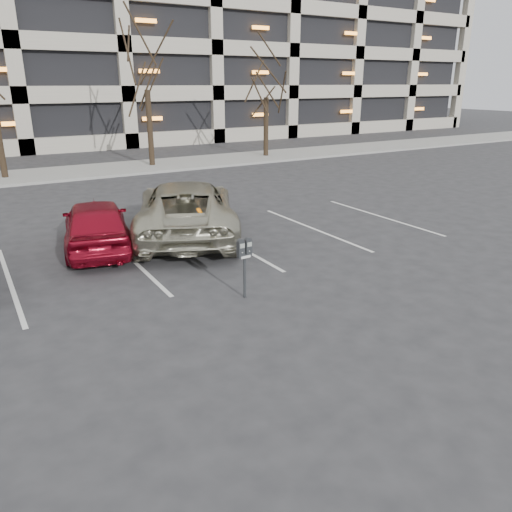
{
  "coord_description": "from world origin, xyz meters",
  "views": [
    {
      "loc": [
        -4.74,
        -9.33,
        4.21
      ],
      "look_at": [
        0.04,
        -1.29,
        0.94
      ],
      "focal_mm": 35.0,
      "sensor_mm": 36.0,
      "label": 1
    }
  ],
  "objects_px": {
    "tree_d": "(266,59)",
    "car_red": "(96,224)",
    "parking_meter": "(244,253)",
    "suv_silver": "(186,209)",
    "tree_c": "(144,39)"
  },
  "relations": [
    {
      "from": "tree_c",
      "to": "tree_d",
      "type": "bearing_deg",
      "value": 0.0
    },
    {
      "from": "suv_silver",
      "to": "tree_c",
      "type": "bearing_deg",
      "value": -82.22
    },
    {
      "from": "tree_d",
      "to": "car_red",
      "type": "height_order",
      "value": "tree_d"
    },
    {
      "from": "tree_d",
      "to": "parking_meter",
      "type": "height_order",
      "value": "tree_d"
    },
    {
      "from": "parking_meter",
      "to": "tree_c",
      "type": "bearing_deg",
      "value": 73.14
    },
    {
      "from": "parking_meter",
      "to": "suv_silver",
      "type": "bearing_deg",
      "value": 77.85
    },
    {
      "from": "tree_d",
      "to": "car_red",
      "type": "xyz_separation_m",
      "value": [
        -12.9,
        -12.36,
        -4.75
      ]
    },
    {
      "from": "tree_d",
      "to": "parking_meter",
      "type": "relative_size",
      "value": 6.03
    },
    {
      "from": "suv_silver",
      "to": "car_red",
      "type": "xyz_separation_m",
      "value": [
        -2.51,
        0.07,
        -0.11
      ]
    },
    {
      "from": "parking_meter",
      "to": "car_red",
      "type": "relative_size",
      "value": 0.31
    },
    {
      "from": "tree_d",
      "to": "car_red",
      "type": "relative_size",
      "value": 1.86
    },
    {
      "from": "parking_meter",
      "to": "suv_silver",
      "type": "relative_size",
      "value": 0.2
    },
    {
      "from": "car_red",
      "to": "suv_silver",
      "type": "bearing_deg",
      "value": -169.82
    },
    {
      "from": "tree_d",
      "to": "suv_silver",
      "type": "height_order",
      "value": "tree_d"
    },
    {
      "from": "tree_c",
      "to": "suv_silver",
      "type": "distance_m",
      "value": 13.96
    }
  ]
}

